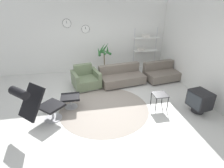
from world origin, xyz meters
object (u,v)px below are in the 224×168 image
(lounge_chair, at_px, (37,102))
(crt_television, at_px, (200,101))
(couch_low, at_px, (122,77))
(potted_plant, at_px, (104,61))
(ottoman, at_px, (70,99))
(side_table, at_px, (160,96))
(couch_second, at_px, (161,74))
(shelf_unit, at_px, (145,44))
(armchair_red, at_px, (86,80))

(lounge_chair, height_order, crt_television, lounge_chair)
(couch_low, distance_m, potted_plant, 1.11)
(ottoman, distance_m, side_table, 2.51)
(potted_plant, bearing_deg, couch_low, -61.21)
(crt_television, bearing_deg, lounge_chair, 77.64)
(couch_second, bearing_deg, crt_television, 82.53)
(couch_low, height_order, crt_television, couch_low)
(ottoman, xyz_separation_m, shelf_unit, (3.08, 2.52, 0.87))
(ottoman, bearing_deg, armchair_red, 68.01)
(armchair_red, height_order, potted_plant, potted_plant)
(ottoman, bearing_deg, potted_plant, 59.57)
(armchair_red, bearing_deg, lounge_chair, 44.59)
(couch_second, distance_m, potted_plant, 2.28)
(potted_plant, bearing_deg, ottoman, -120.43)
(ottoman, xyz_separation_m, couch_low, (1.79, 1.29, -0.03))
(couch_low, distance_m, side_table, 1.90)
(couch_low, distance_m, shelf_unit, 2.00)
(ottoman, xyz_separation_m, potted_plant, (1.29, 2.20, 0.34))
(armchair_red, distance_m, shelf_unit, 3.02)
(crt_television, height_order, shelf_unit, shelf_unit)
(armchair_red, distance_m, side_table, 2.61)
(couch_second, xyz_separation_m, potted_plant, (-2.07, 0.87, 0.37))
(crt_television, bearing_deg, side_table, 58.02)
(potted_plant, xyz_separation_m, shelf_unit, (1.78, 0.32, 0.53))
(crt_television, distance_m, potted_plant, 3.76)
(lounge_chair, xyz_separation_m, side_table, (3.16, 0.24, -0.30))
(armchair_red, xyz_separation_m, shelf_unit, (2.58, 1.30, 0.86))
(ottoman, relative_size, potted_plant, 0.39)
(side_table, xyz_separation_m, crt_television, (0.97, -0.39, -0.03))
(couch_second, height_order, side_table, couch_second)
(couch_second, xyz_separation_m, shelf_unit, (-0.29, 1.19, 0.90))
(couch_second, bearing_deg, lounge_chair, 17.71)
(armchair_red, bearing_deg, side_table, 125.01)
(armchair_red, height_order, couch_second, armchair_red)
(lounge_chair, bearing_deg, ottoman, 90.00)
(couch_second, height_order, potted_plant, potted_plant)
(ottoman, relative_size, crt_television, 0.85)
(couch_low, relative_size, crt_television, 2.71)
(armchair_red, bearing_deg, shelf_unit, -167.25)
(couch_low, xyz_separation_m, side_table, (0.67, -1.77, 0.14))
(side_table, bearing_deg, ottoman, 168.77)
(ottoman, relative_size, side_table, 1.21)
(side_table, relative_size, crt_television, 0.70)
(couch_second, height_order, shelf_unit, shelf_unit)
(crt_television, height_order, potted_plant, potted_plant)
(couch_second, xyz_separation_m, crt_television, (0.07, -2.21, 0.10))
(potted_plant, bearing_deg, side_table, -66.50)
(couch_low, bearing_deg, potted_plant, -70.37)
(lounge_chair, bearing_deg, potted_plant, 99.70)
(lounge_chair, relative_size, shelf_unit, 0.66)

